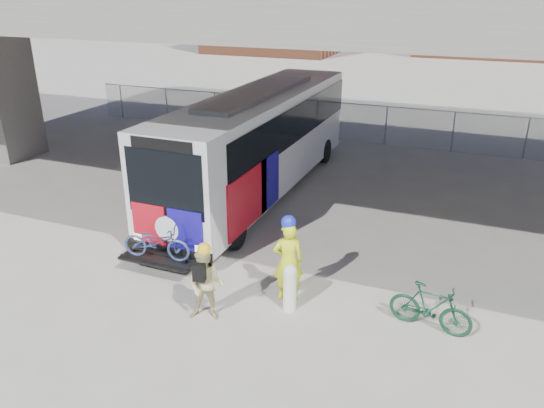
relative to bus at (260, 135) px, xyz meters
The scene contains 9 objects.
ground 5.05m from the bus, 64.14° to the right, with size 160.00×160.00×0.00m, color #9E9991.
bus is the anchor object (origin of this frame).
overpass 4.87m from the bus, ahead, with size 40.00×16.00×7.95m.
chainlink_fence 8.15m from the bus, 75.75° to the left, with size 30.00×0.06×30.00m.
brick_buildings 44.34m from the bus, 85.81° to the left, with size 54.00×22.00×12.00m.
bollard 7.85m from the bus, 61.37° to the right, with size 0.30×0.30×1.17m.
cyclist_hivis 7.29m from the bus, 61.17° to the right, with size 0.85×0.74×2.17m.
cyclist_tan 8.17m from the bus, 74.92° to the right, with size 0.98×0.85×1.89m.
bike_parked 9.39m from the bus, 43.01° to the right, with size 0.51×1.81×1.09m, color #143F27.
Camera 1 is at (5.29, -12.47, 6.97)m, focal length 35.00 mm.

